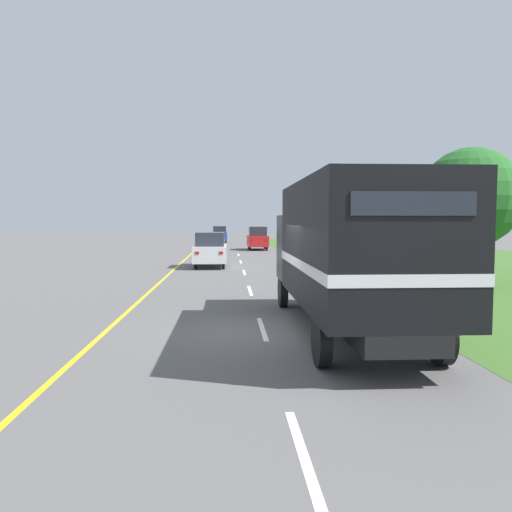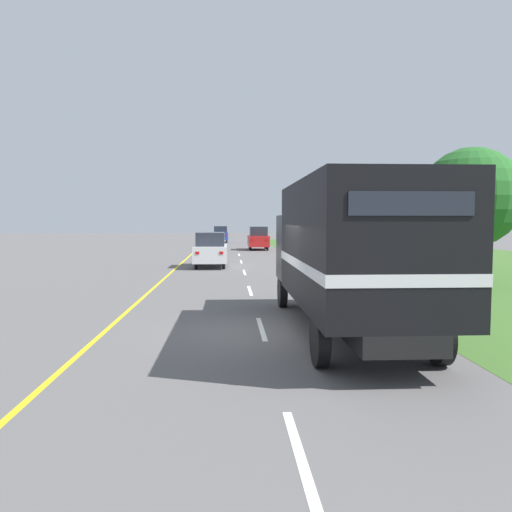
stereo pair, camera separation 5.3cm
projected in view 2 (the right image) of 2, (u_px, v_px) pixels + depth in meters
The scene contains 16 objects.
ground_plane at pixel (263, 333), 11.59m from camera, with size 200.00×200.00×0.00m, color #5B5959.
grass_shoulder at pixel (443, 259), 33.71m from camera, with size 20.00×75.75×0.01m, color #3D6628.
edge_line_yellow at pixel (185, 260), 32.77m from camera, with size 0.12×75.75×0.01m, color yellow.
centre_dash_nearest at pixel (301, 458), 5.46m from camera, with size 0.12×2.60×0.01m, color white.
centre_dash_near at pixel (261, 328), 12.04m from camera, with size 0.12×2.60×0.01m, color white.
centre_dash_mid_a at pixel (250, 290), 18.61m from camera, with size 0.12×2.60×0.01m, color white.
centre_dash_mid_b at pixel (244, 272), 25.18m from camera, with size 0.12×2.60×0.01m, color white.
centre_dash_far at pixel (241, 262), 31.76m from camera, with size 0.12×2.60×0.01m, color white.
centre_dash_farthest at pixel (239, 255), 38.33m from camera, with size 0.12×2.60×0.01m, color white.
horse_trailer_truck at pixel (348, 250), 11.30m from camera, with size 2.55×8.35×3.43m.
lead_car_white at pixel (211, 250), 28.07m from camera, with size 1.80×4.03×1.96m.
lead_car_red_ahead at pixel (258, 238), 44.95m from camera, with size 1.80×3.97×2.09m.
lead_car_blue_ahead at pixel (221, 234), 60.52m from camera, with size 1.80×3.83×1.98m.
highway_sign at pixel (453, 243), 15.34m from camera, with size 2.26×0.09×2.93m.
roadside_tree_near at pixel (471, 198), 19.88m from camera, with size 3.97×3.97×5.52m.
roadside_tree_mid at pixel (458, 207), 25.67m from camera, with size 3.13×3.13×4.91m.
Camera 2 is at (-0.78, -11.41, 2.59)m, focal length 35.00 mm.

